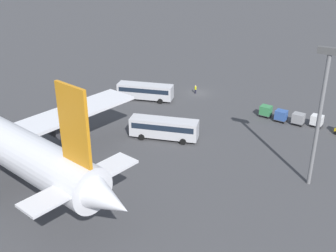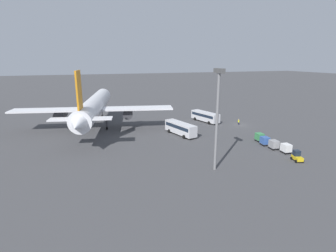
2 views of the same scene
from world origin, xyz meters
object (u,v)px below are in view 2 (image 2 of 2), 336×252
Objects in this scene: cargo_cart_grey at (274,144)px; airplane at (94,106)px; baggage_tug at (297,156)px; shuttle_bus_near at (205,116)px; worker_person at (239,122)px; cargo_cart_green at (259,137)px; cargo_cart_white at (286,148)px; shuttle_bus_far at (180,128)px; cargo_cart_blue at (265,140)px.

airplane is at bearing 48.62° from cargo_cart_grey.
cargo_cart_grey is at bearing 11.04° from baggage_tug.
airplane is 34.65m from shuttle_bus_near.
cargo_cart_green reaches higher than worker_person.
airplane reaches higher than shuttle_bus_near.
cargo_cart_white is at bearing 179.97° from cargo_cart_green.
cargo_cart_green is (13.10, -1.21, 0.25)m from baggage_tug.
cargo_cart_grey is at bearing 169.59° from shuttle_bus_near.
shuttle_bus_far is 21.53m from worker_person.
cargo_cart_white is at bearing -166.30° from cargo_cart_grey.
airplane is 53.59m from baggage_tug.
shuttle_bus_near is 17.54m from shuttle_bus_far.
cargo_cart_blue is (-18.99, 5.63, 0.32)m from worker_person.
baggage_tug reaches higher than cargo_cart_green.
cargo_cart_blue is (-14.77, -15.46, -0.81)m from shuttle_bus_far.
cargo_cart_blue is (-29.17, -36.38, -5.39)m from airplane.
shuttle_bus_near is at bearing 47.15° from worker_person.
baggage_tug is at bearing 168.29° from worker_person.
airplane is 23.82× the size of cargo_cart_green.
baggage_tug is at bearing -163.60° from shuttle_bus_far.
shuttle_bus_near is at bearing 5.29° from cargo_cart_white.
cargo_cart_grey and cargo_cart_blue have the same top height.
baggage_tug is 10.17m from cargo_cart_blue.
shuttle_bus_far is (-11.47, 13.28, 0.10)m from shuttle_bus_near.
worker_person is at bearing -91.16° from airplane.
baggage_tug is at bearing 167.95° from shuttle_bus_near.
baggage_tug is at bearing -125.09° from airplane.
cargo_cart_grey is (-29.18, -2.26, -0.71)m from shuttle_bus_near.
cargo_cart_white is (4.26, -1.21, 0.25)m from baggage_tug.
cargo_cart_green is (5.89, -0.72, 0.00)m from cargo_cart_grey.
baggage_tug is at bearing 177.66° from cargo_cart_blue.
shuttle_bus_near is 1.00× the size of shuttle_bus_far.
worker_person is 25.35m from cargo_cart_white.
airplane reaches higher than baggage_tug.
baggage_tug is at bearing 176.12° from cargo_cart_grey.
cargo_cart_white is at bearing -156.52° from shuttle_bus_far.
baggage_tug is 4.44m from cargo_cart_white.
shuttle_bus_far reaches higher than baggage_tug.
airplane is at bearing 51.28° from cargo_cart_blue.
baggage_tug reaches higher than cargo_cart_white.
cargo_cart_blue is at bearing 164.86° from cargo_cart_green.
cargo_cart_blue is at bearing -116.25° from airplane.
cargo_cart_blue is at bearing 163.49° from worker_person.
shuttle_bus_far is at bearing 46.31° from cargo_cart_blue.
shuttle_bus_far reaches higher than cargo_cart_grey.
cargo_cart_white is at bearing -120.86° from airplane.
cargo_cart_blue is at bearing 12.58° from baggage_tug.
cargo_cart_blue is (-26.23, -2.18, -0.71)m from shuttle_bus_near.
cargo_cart_white is 1.00× the size of cargo_cart_green.
cargo_cart_white is at bearing 170.46° from shuttle_bus_near.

